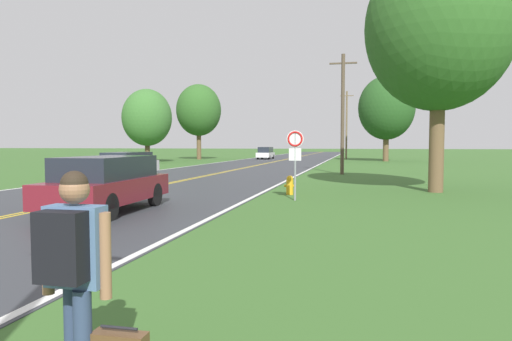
# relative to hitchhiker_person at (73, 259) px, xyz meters

# --- Properties ---
(hitchhiker_person) EXTENTS (0.61, 0.43, 1.80)m
(hitchhiker_person) POSITION_rel_hitchhiker_person_xyz_m (0.00, 0.00, 0.00)
(hitchhiker_person) COLOR navy
(hitchhiker_person) RESTS_ON ground
(fire_hydrant) EXTENTS (0.44, 0.28, 0.77)m
(fire_hydrant) POSITION_rel_hitchhiker_person_xyz_m (-0.51, 14.77, -0.71)
(fire_hydrant) COLOR gold
(fire_hydrant) RESTS_ON ground
(traffic_sign) EXTENTS (0.60, 0.10, 2.50)m
(traffic_sign) POSITION_rel_hitchhiker_person_xyz_m (-0.05, 12.94, 0.78)
(traffic_sign) COLOR gray
(traffic_sign) RESTS_ON ground
(utility_pole_midground) EXTENTS (1.80, 0.24, 7.93)m
(utility_pole_midground) POSITION_rel_hitchhiker_person_xyz_m (1.04, 27.69, 3.02)
(utility_pole_midground) COLOR brown
(utility_pole_midground) RESTS_ON ground
(utility_pole_far) EXTENTS (1.80, 0.24, 9.14)m
(utility_pole_far) POSITION_rel_hitchhiker_person_xyz_m (0.34, 59.99, 3.62)
(utility_pole_far) COLOR brown
(utility_pole_far) RESTS_ON ground
(tree_left_verge) EXTENTS (5.43, 5.43, 8.06)m
(tree_left_verge) POSITION_rel_hitchhiker_person_xyz_m (-20.73, 43.25, 3.82)
(tree_left_verge) COLOR brown
(tree_left_verge) RESTS_ON ground
(tree_behind_sign) EXTENTS (6.50, 6.50, 10.01)m
(tree_behind_sign) POSITION_rel_hitchhiker_person_xyz_m (5.13, 52.56, 5.14)
(tree_behind_sign) COLOR brown
(tree_behind_sign) RESTS_ON ground
(tree_mid_treeline) EXTENTS (5.87, 5.87, 9.85)m
(tree_mid_treeline) POSITION_rel_hitchhiker_person_xyz_m (-18.55, 53.78, 5.35)
(tree_mid_treeline) COLOR brown
(tree_mid_treeline) RESTS_ON ground
(tree_right_cluster) EXTENTS (6.01, 6.01, 10.30)m
(tree_right_cluster) POSITION_rel_hitchhiker_person_xyz_m (5.32, 17.09, 5.71)
(tree_right_cluster) COLOR brown
(tree_right_cluster) RESTS_ON ground
(car_maroon_suv_approaching) EXTENTS (2.10, 4.91, 1.65)m
(car_maroon_suv_approaching) POSITION_rel_hitchhiker_person_xyz_m (-5.06, 8.93, -0.21)
(car_maroon_suv_approaching) COLOR black
(car_maroon_suv_approaching) RESTS_ON ground
(car_silver_suv_mid_near) EXTENTS (1.87, 4.76, 1.54)m
(car_silver_suv_mid_near) POSITION_rel_hitchhiker_person_xyz_m (-11.20, 21.38, -0.26)
(car_silver_suv_mid_near) COLOR black
(car_silver_suv_mid_near) RESTS_ON ground
(car_white_van_mid_far) EXTENTS (1.77, 4.61, 1.63)m
(car_white_van_mid_far) POSITION_rel_hitchhiker_person_xyz_m (-10.25, 57.09, -0.25)
(car_white_van_mid_far) COLOR black
(car_white_van_mid_far) RESTS_ON ground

